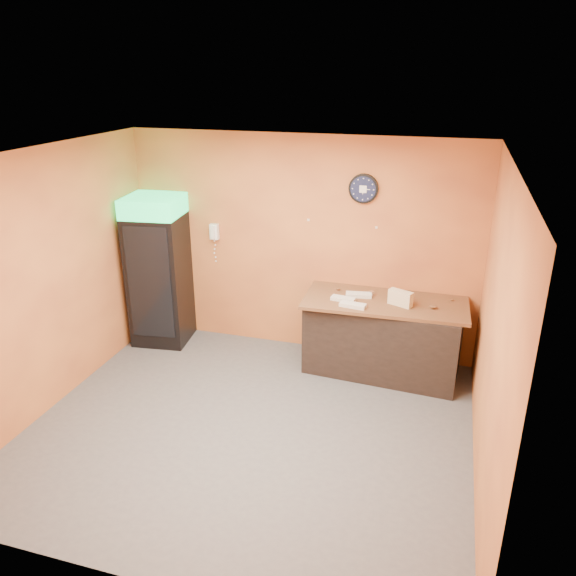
% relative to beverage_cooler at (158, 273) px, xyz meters
% --- Properties ---
extents(floor, '(4.50, 4.50, 0.00)m').
position_rel_beverage_cooler_xyz_m(floor, '(1.86, -1.61, -0.98)').
color(floor, '#47474C').
rests_on(floor, ground).
extents(back_wall, '(4.50, 0.02, 2.80)m').
position_rel_beverage_cooler_xyz_m(back_wall, '(1.86, 0.39, 0.42)').
color(back_wall, '#D67E3C').
rests_on(back_wall, floor).
extents(left_wall, '(0.02, 4.00, 2.80)m').
position_rel_beverage_cooler_xyz_m(left_wall, '(-0.39, -1.61, 0.42)').
color(left_wall, '#D67E3C').
rests_on(left_wall, floor).
extents(right_wall, '(0.02, 4.00, 2.80)m').
position_rel_beverage_cooler_xyz_m(right_wall, '(4.11, -1.61, 0.42)').
color(right_wall, '#D67E3C').
rests_on(right_wall, floor).
extents(ceiling, '(4.50, 4.00, 0.02)m').
position_rel_beverage_cooler_xyz_m(ceiling, '(1.86, -1.61, 1.82)').
color(ceiling, white).
rests_on(ceiling, back_wall).
extents(beverage_cooler, '(0.78, 0.79, 2.00)m').
position_rel_beverage_cooler_xyz_m(beverage_cooler, '(0.00, 0.00, 0.00)').
color(beverage_cooler, black).
rests_on(beverage_cooler, floor).
extents(prep_counter, '(1.87, 0.93, 0.91)m').
position_rel_beverage_cooler_xyz_m(prep_counter, '(3.01, -0.01, -0.52)').
color(prep_counter, black).
rests_on(prep_counter, floor).
extents(wall_clock, '(0.35, 0.06, 0.35)m').
position_rel_beverage_cooler_xyz_m(wall_clock, '(2.63, 0.37, 1.21)').
color(wall_clock, black).
rests_on(wall_clock, back_wall).
extents(wall_phone, '(0.11, 0.10, 0.21)m').
position_rel_beverage_cooler_xyz_m(wall_phone, '(0.69, 0.34, 0.53)').
color(wall_phone, white).
rests_on(wall_phone, back_wall).
extents(butcher_paper, '(1.95, 0.95, 0.04)m').
position_rel_beverage_cooler_xyz_m(butcher_paper, '(3.01, -0.01, -0.05)').
color(butcher_paper, brown).
rests_on(butcher_paper, prep_counter).
extents(sub_roll_stack, '(0.30, 0.20, 0.18)m').
position_rel_beverage_cooler_xyz_m(sub_roll_stack, '(3.19, -0.11, 0.06)').
color(sub_roll_stack, beige).
rests_on(sub_roll_stack, butcher_paper).
extents(wrapped_sandwich_left, '(0.30, 0.15, 0.04)m').
position_rel_beverage_cooler_xyz_m(wrapped_sandwich_left, '(2.53, -0.16, -0.01)').
color(wrapped_sandwich_left, beige).
rests_on(wrapped_sandwich_left, butcher_paper).
extents(wrapped_sandwich_mid, '(0.31, 0.15, 0.04)m').
position_rel_beverage_cooler_xyz_m(wrapped_sandwich_mid, '(2.68, -0.31, -0.01)').
color(wrapped_sandwich_mid, beige).
rests_on(wrapped_sandwich_mid, butcher_paper).
extents(wrapped_sandwich_right, '(0.32, 0.17, 0.04)m').
position_rel_beverage_cooler_xyz_m(wrapped_sandwich_right, '(2.69, 0.02, -0.01)').
color(wrapped_sandwich_right, beige).
rests_on(wrapped_sandwich_right, butcher_paper).
extents(kitchen_tool, '(0.06, 0.06, 0.06)m').
position_rel_beverage_cooler_xyz_m(kitchen_tool, '(2.83, 0.08, 0.00)').
color(kitchen_tool, silver).
rests_on(kitchen_tool, butcher_paper).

